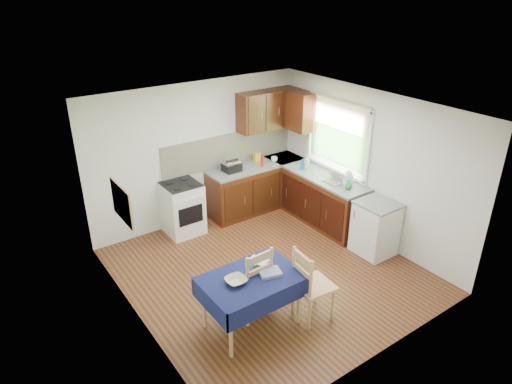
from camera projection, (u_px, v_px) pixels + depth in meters
floor at (268, 271)px, 6.93m from camera, size 4.20×4.20×0.00m
ceiling at (270, 110)px, 5.85m from camera, size 4.00×4.20×0.02m
wall_back at (197, 154)px, 7.94m from camera, size 4.00×0.02×2.50m
wall_front at (387, 268)px, 4.84m from camera, size 4.00×0.02×2.50m
wall_left at (133, 240)px, 5.35m from camera, size 0.02×4.20×2.50m
wall_right at (368, 166)px, 7.43m from camera, size 0.02×4.20×2.50m
base_cabinets at (287, 194)px, 8.37m from camera, size 1.90×2.30×0.86m
worktop_back at (256, 166)px, 8.42m from camera, size 1.90×0.60×0.04m
worktop_right at (325, 178)px, 7.91m from camera, size 0.60×1.70×0.04m
worktop_corner at (284, 158)px, 8.76m from camera, size 0.60×0.60×0.04m
splashback at (229, 149)px, 8.29m from camera, size 2.70×0.02×0.60m
upper_cabinets at (278, 110)px, 8.25m from camera, size 1.20×0.85×0.70m
stove at (183, 208)px, 7.80m from camera, size 0.60×0.61×0.92m
window at (338, 132)px, 7.76m from camera, size 0.04×1.48×1.26m
fridge at (375, 228)px, 7.21m from camera, size 0.58×0.60×0.89m
corkboard at (122, 203)px, 5.44m from camera, size 0.04×0.62×0.47m
dining_table at (252, 284)px, 5.59m from camera, size 1.22×0.82×0.74m
chair_far at (253, 280)px, 5.80m from camera, size 0.48×0.48×1.03m
chair_near at (311, 283)px, 5.76m from camera, size 0.50×0.50×1.03m
toaster at (232, 166)px, 8.10m from camera, size 0.28×0.17×0.22m
sandwich_press at (232, 167)px, 8.10m from camera, size 0.30×0.26×0.17m
sauce_bottle at (262, 160)px, 8.29m from camera, size 0.05×0.05×0.23m
yellow_packet at (257, 157)px, 8.53m from camera, size 0.13×0.10×0.16m
dish_rack at (337, 180)px, 7.72m from camera, size 0.40×0.30×0.19m
kettle at (348, 179)px, 7.52m from camera, size 0.16×0.16×0.27m
cup at (274, 159)px, 8.53m from camera, size 0.16×0.16×0.10m
soap_bottle_a at (307, 162)px, 8.17m from camera, size 0.15×0.15×0.27m
soap_bottle_b at (302, 164)px, 8.18m from camera, size 0.12×0.12×0.19m
soap_bottle_c at (348, 185)px, 7.41m from camera, size 0.18×0.18×0.16m
plate_bowl at (236, 281)px, 5.43m from camera, size 0.26×0.26×0.06m
book at (255, 264)px, 5.78m from camera, size 0.27×0.30×0.02m
spice_jar at (255, 267)px, 5.66m from camera, size 0.04×0.04×0.09m
tea_towel at (270, 273)px, 5.59m from camera, size 0.31×0.27×0.05m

